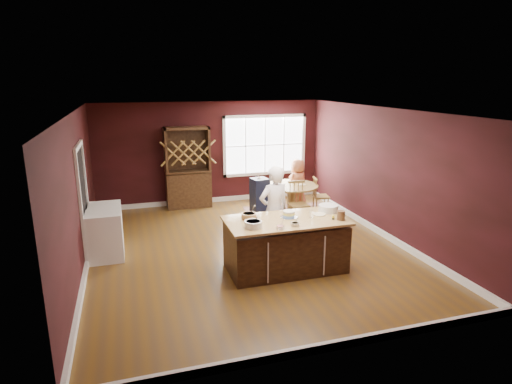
# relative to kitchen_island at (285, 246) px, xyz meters

# --- Properties ---
(room_shell) EXTENTS (7.00, 7.00, 7.00)m
(room_shell) POSITION_rel_kitchen_island_xyz_m (-0.40, 1.10, 0.91)
(room_shell) COLOR brown
(room_shell) RESTS_ON ground
(window) EXTENTS (2.36, 0.10, 1.66)m
(window) POSITION_rel_kitchen_island_xyz_m (1.10, 4.57, 1.06)
(window) COLOR white
(window) RESTS_ON room_shell
(doorway) EXTENTS (0.08, 1.26, 2.13)m
(doorway) POSITION_rel_kitchen_island_xyz_m (-3.37, 1.70, 0.59)
(doorway) COLOR white
(doorway) RESTS_ON room_shell
(kitchen_island) EXTENTS (2.09, 1.09, 0.92)m
(kitchen_island) POSITION_rel_kitchen_island_xyz_m (0.00, 0.00, 0.00)
(kitchen_island) COLOR black
(kitchen_island) RESTS_ON ground
(dining_table) EXTENTS (1.29, 1.29, 0.75)m
(dining_table) POSITION_rel_kitchen_island_xyz_m (1.27, 2.93, 0.10)
(dining_table) COLOR olive
(dining_table) RESTS_ON ground
(baker) EXTENTS (0.70, 0.54, 1.72)m
(baker) POSITION_rel_kitchen_island_xyz_m (0.04, 0.73, 0.42)
(baker) COLOR silver
(baker) RESTS_ON ground
(layer_cake) EXTENTS (0.30, 0.30, 0.12)m
(layer_cake) POSITION_rel_kitchen_island_xyz_m (0.09, 0.08, 0.54)
(layer_cake) COLOR silver
(layer_cake) RESTS_ON kitchen_island
(bowl_blue) EXTENTS (0.29, 0.29, 0.11)m
(bowl_blue) POSITION_rel_kitchen_island_xyz_m (-0.66, -0.23, 0.54)
(bowl_blue) COLOR white
(bowl_blue) RESTS_ON kitchen_island
(bowl_yellow) EXTENTS (0.26, 0.26, 0.10)m
(bowl_yellow) POSITION_rel_kitchen_island_xyz_m (-0.60, 0.23, 0.53)
(bowl_yellow) COLOR #936038
(bowl_yellow) RESTS_ON kitchen_island
(bowl_pink) EXTENTS (0.14, 0.14, 0.05)m
(bowl_pink) POSITION_rel_kitchen_island_xyz_m (-0.25, -0.41, 0.51)
(bowl_pink) COLOR silver
(bowl_pink) RESTS_ON kitchen_island
(bowl_olive) EXTENTS (0.15, 0.15, 0.05)m
(bowl_olive) POSITION_rel_kitchen_island_xyz_m (0.03, -0.35, 0.51)
(bowl_olive) COLOR beige
(bowl_olive) RESTS_ON kitchen_island
(drinking_glass) EXTENTS (0.07, 0.07, 0.14)m
(drinking_glass) POSITION_rel_kitchen_island_xyz_m (0.46, -0.04, 0.55)
(drinking_glass) COLOR silver
(drinking_glass) RESTS_ON kitchen_island
(dinner_plate) EXTENTS (0.24, 0.24, 0.02)m
(dinner_plate) POSITION_rel_kitchen_island_xyz_m (0.66, 0.08, 0.49)
(dinner_plate) COLOR beige
(dinner_plate) RESTS_ON kitchen_island
(white_tub) EXTENTS (0.35, 0.35, 0.12)m
(white_tub) POSITION_rel_kitchen_island_xyz_m (0.90, 0.21, 0.54)
(white_tub) COLOR white
(white_tub) RESTS_ON kitchen_island
(stoneware_crock) EXTENTS (0.14, 0.14, 0.16)m
(stoneware_crock) POSITION_rel_kitchen_island_xyz_m (0.89, -0.30, 0.56)
(stoneware_crock) COLOR #46351A
(stoneware_crock) RESTS_ON kitchen_island
(toy_figurine) EXTENTS (0.05, 0.05, 0.08)m
(toy_figurine) POSITION_rel_kitchen_island_xyz_m (0.78, -0.24, 0.52)
(toy_figurine) COLOR yellow
(toy_figurine) RESTS_ON kitchen_island
(rug) EXTENTS (2.27, 1.82, 0.01)m
(rug) POSITION_rel_kitchen_island_xyz_m (1.27, 2.93, -0.43)
(rug) COLOR brown
(rug) RESTS_ON ground
(chair_east) EXTENTS (0.42, 0.44, 0.91)m
(chair_east) POSITION_rel_kitchen_island_xyz_m (2.03, 2.86, 0.02)
(chair_east) COLOR brown
(chair_east) RESTS_ON ground
(chair_south) EXTENTS (0.44, 0.42, 1.01)m
(chair_south) POSITION_rel_kitchen_island_xyz_m (1.15, 2.18, 0.06)
(chair_south) COLOR olive
(chair_south) RESTS_ON ground
(chair_north) EXTENTS (0.59, 0.59, 1.03)m
(chair_north) POSITION_rel_kitchen_island_xyz_m (1.57, 3.66, 0.08)
(chair_north) COLOR #92592F
(chair_north) RESTS_ON ground
(seated_woman) EXTENTS (0.74, 0.63, 1.28)m
(seated_woman) POSITION_rel_kitchen_island_xyz_m (1.63, 3.43, 0.20)
(seated_woman) COLOR #C77048
(seated_woman) RESTS_ON ground
(high_chair) EXTENTS (0.44, 0.44, 0.95)m
(high_chair) POSITION_rel_kitchen_island_xyz_m (0.52, 3.16, 0.04)
(high_chair) COLOR #141A3B
(high_chair) RESTS_ON ground
(toddler) EXTENTS (0.18, 0.14, 0.26)m
(toddler) POSITION_rel_kitchen_island_xyz_m (0.52, 3.28, 0.37)
(toddler) COLOR #8CA5BF
(toddler) RESTS_ON high_chair
(table_plate) EXTENTS (0.21, 0.21, 0.02)m
(table_plate) POSITION_rel_kitchen_island_xyz_m (1.49, 2.85, 0.32)
(table_plate) COLOR beige
(table_plate) RESTS_ON dining_table
(table_cup) EXTENTS (0.15, 0.15, 0.09)m
(table_cup) POSITION_rel_kitchen_island_xyz_m (1.02, 3.11, 0.36)
(table_cup) COLOR white
(table_cup) RESTS_ON dining_table
(hutch) EXTENTS (1.14, 0.48, 2.09)m
(hutch) POSITION_rel_kitchen_island_xyz_m (-1.06, 4.32, 0.61)
(hutch) COLOR #362115
(hutch) RESTS_ON ground
(washer) EXTENTS (0.63, 0.60, 0.91)m
(washer) POSITION_rel_kitchen_island_xyz_m (-3.04, 1.38, 0.01)
(washer) COLOR white
(washer) RESTS_ON ground
(dryer) EXTENTS (0.61, 0.59, 0.88)m
(dryer) POSITION_rel_kitchen_island_xyz_m (-3.04, 2.02, 0.00)
(dryer) COLOR white
(dryer) RESTS_ON ground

